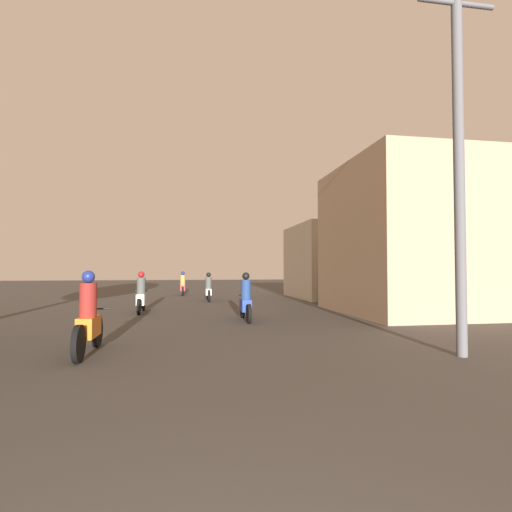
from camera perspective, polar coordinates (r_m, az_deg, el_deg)
The scene contains 8 objects.
motorcycle_orange at distance 8.49m, azimuth -22.80°, elevation -8.55°, with size 0.60×2.14×1.63m.
motorcycle_blue at distance 12.90m, azimuth -1.49°, elevation -6.45°, with size 0.60×2.06×1.55m.
motorcycle_white at distance 15.80m, azimuth -16.08°, elevation -5.52°, with size 0.60×2.05×1.57m.
motorcycle_silver at distance 20.91m, azimuth -6.81°, elevation -4.74°, with size 0.60×2.04×1.48m.
motorcycle_red at distance 25.70m, azimuth -10.42°, elevation -4.17°, with size 0.60×1.96×1.51m.
building_right_near at distance 16.44m, azimuth 21.98°, elevation 2.27°, with size 5.77×6.31×5.61m.
building_right_far at distance 23.79m, azimuth 12.17°, elevation -0.78°, with size 5.55×5.99×4.17m.
utility_pole_near at distance 8.82m, azimuth 26.99°, elevation 12.61°, with size 1.60×0.20×7.34m.
Camera 1 is at (-0.02, -1.01, 1.66)m, focal length 28.00 mm.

